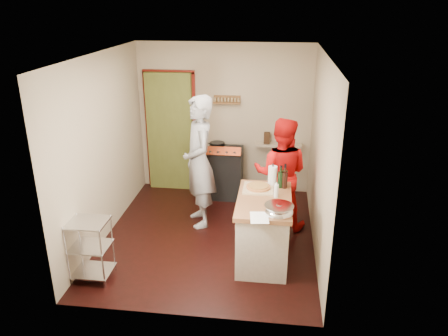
{
  "coord_description": "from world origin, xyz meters",
  "views": [
    {
      "loc": [
        0.91,
        -5.55,
        3.27
      ],
      "look_at": [
        0.21,
        0.0,
        1.08
      ],
      "focal_mm": 35.0,
      "sensor_mm": 36.0,
      "label": 1
    }
  ],
  "objects_px": {
    "person_red": "(281,174)",
    "person_stripe": "(199,162)",
    "stove": "(225,172)",
    "wire_shelving": "(90,247)",
    "island": "(264,227)"
  },
  "relations": [
    {
      "from": "person_stripe",
      "to": "person_red",
      "type": "distance_m",
      "value": 1.22
    },
    {
      "from": "person_stripe",
      "to": "person_red",
      "type": "height_order",
      "value": "person_stripe"
    },
    {
      "from": "stove",
      "to": "wire_shelving",
      "type": "relative_size",
      "value": 1.26
    },
    {
      "from": "person_red",
      "to": "person_stripe",
      "type": "bearing_deg",
      "value": 11.36
    },
    {
      "from": "wire_shelving",
      "to": "stove",
      "type": "bearing_deg",
      "value": 63.15
    },
    {
      "from": "stove",
      "to": "person_red",
      "type": "distance_m",
      "value": 1.41
    },
    {
      "from": "wire_shelving",
      "to": "island",
      "type": "distance_m",
      "value": 2.2
    },
    {
      "from": "stove",
      "to": "person_red",
      "type": "xyz_separation_m",
      "value": [
        0.95,
        -0.95,
        0.4
      ]
    },
    {
      "from": "stove",
      "to": "person_stripe",
      "type": "distance_m",
      "value": 1.2
    },
    {
      "from": "wire_shelving",
      "to": "person_red",
      "type": "height_order",
      "value": "person_red"
    },
    {
      "from": "island",
      "to": "person_stripe",
      "type": "relative_size",
      "value": 0.64
    },
    {
      "from": "person_red",
      "to": "stove",
      "type": "bearing_deg",
      "value": -37.4
    },
    {
      "from": "wire_shelving",
      "to": "person_stripe",
      "type": "height_order",
      "value": "person_stripe"
    },
    {
      "from": "island",
      "to": "person_stripe",
      "type": "height_order",
      "value": "person_stripe"
    },
    {
      "from": "wire_shelving",
      "to": "island",
      "type": "height_order",
      "value": "island"
    }
  ]
}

